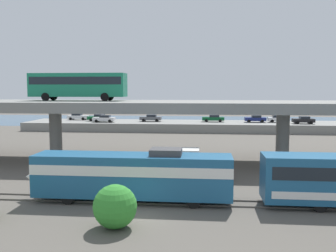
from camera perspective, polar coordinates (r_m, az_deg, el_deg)
name	(u,v)px	position (r m, az deg, el deg)	size (l,w,h in m)	color
ground_plane	(135,219)	(26.16, -5.07, -13.88)	(260.00, 260.00, 0.00)	#565149
rail_strip_near	(143,204)	(29.19, -3.86, -11.65)	(110.00, 0.12, 0.12)	#59544C
rail_strip_far	(146,198)	(30.59, -3.39, -10.83)	(110.00, 0.12, 0.12)	#59544C
train_locomotive	(123,173)	(29.65, -6.84, -7.14)	(16.31, 3.04, 4.18)	#1E5984
highway_overpass	(166,108)	(44.51, -0.34, 2.82)	(96.00, 11.32, 7.26)	gray
transit_bus_on_overpass	(78,84)	(48.42, -13.51, 6.19)	(12.00, 2.68, 3.40)	#197A56
service_truck_west	(184,163)	(36.14, 2.48, -5.68)	(6.80, 2.46, 3.04)	black
pier_parking_lot	(183,126)	(79.74, 2.30, 0.01)	(66.40, 11.45, 1.75)	gray
parked_car_0	(99,117)	(82.92, -10.46, 1.28)	(4.66, 1.93, 1.50)	#0C4C26
parked_car_1	(104,119)	(79.71, -9.65, 1.12)	(4.58, 1.86, 1.50)	silver
parked_car_2	(304,120)	(79.84, 19.85, 0.87)	(4.21, 1.96, 1.50)	black
parked_car_3	(278,119)	(81.62, 16.31, 1.08)	(4.21, 1.97, 1.50)	silver
parked_car_4	(78,116)	(87.08, -13.51, 1.43)	(4.60, 1.94, 1.50)	silver
parked_car_5	(213,118)	(80.09, 6.89, 1.18)	(4.63, 1.89, 1.50)	#0C4C26
parked_car_6	(255,119)	(80.49, 13.10, 1.10)	(4.34, 2.00, 1.50)	navy
parked_car_7	(151,118)	(80.50, -2.63, 1.24)	(4.55, 1.95, 1.50)	#515459
harbor_water	(188,121)	(102.69, 3.06, 0.79)	(140.00, 36.00, 0.01)	#385B7A
shrub_right	(115,207)	(24.32, -8.04, -11.99)	(2.78, 2.78, 2.78)	#328B30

